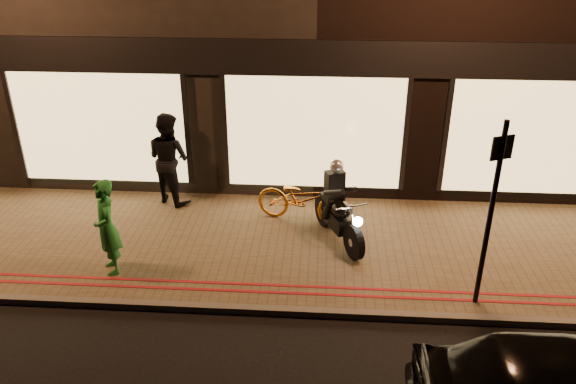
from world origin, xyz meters
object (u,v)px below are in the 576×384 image
Objects in this scene: motorcycle at (338,210)px; sign_post at (492,207)px; bicycle_gold at (303,199)px; person_green at (107,227)px.

motorcycle is 3.00m from sign_post.
motorcycle is at bearing -119.26° from bicycle_gold.
bicycle_gold is 1.13× the size of person_green.
sign_post is 1.78× the size of person_green.
person_green is at bearing 174.03° from motorcycle.
sign_post is (2.17, -1.78, 1.06)m from motorcycle.
person_green reaches higher than motorcycle.
person_green is at bearing 137.04° from bicycle_gold.
motorcycle is at bearing 140.69° from sign_post.
motorcycle is at bearing 77.10° from person_green.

